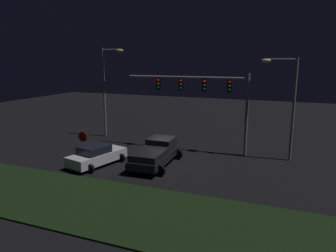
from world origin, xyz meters
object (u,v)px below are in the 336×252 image
Objects in this scene: car_sedan at (97,155)px; traffic_signal_gantry at (205,91)px; street_lamp_right at (287,96)px; stop_sign at (83,140)px; street_lamp_left at (108,83)px; pickup_truck at (156,152)px.

car_sedan is 0.46× the size of traffic_signal_gantry.
stop_sign is (-14.00, -5.80, -3.32)m from street_lamp_right.
street_lamp_right is (12.43, 6.39, 4.14)m from car_sedan.
car_sedan is 9.93m from street_lamp_left.
traffic_signal_gantry reaches higher than car_sedan.
stop_sign is at bearing -157.51° from street_lamp_right.
pickup_truck is 1.16× the size of car_sedan.
stop_sign is at bearing -143.53° from traffic_signal_gantry.
traffic_signal_gantry reaches higher than stop_sign.
car_sedan is 0.61× the size of street_lamp_right.
street_lamp_left is at bearing 171.29° from traffic_signal_gantry.
street_lamp_left reaches higher than traffic_signal_gantry.
stop_sign is (-7.81, -5.77, -3.47)m from traffic_signal_gantry.
traffic_signal_gantry is at bearing -30.46° from car_sedan.
street_lamp_left is 8.55m from stop_sign.
street_lamp_left is at bearing 174.66° from street_lamp_right.
traffic_signal_gantry is at bearing -8.71° from street_lamp_left.
street_lamp_right is at bearing 0.23° from traffic_signal_gantry.
traffic_signal_gantry is (6.24, 6.37, 4.29)m from car_sedan.
traffic_signal_gantry is 6.19m from street_lamp_right.
street_lamp_right reaches higher than stop_sign.
street_lamp_left is at bearing 49.00° from pickup_truck.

